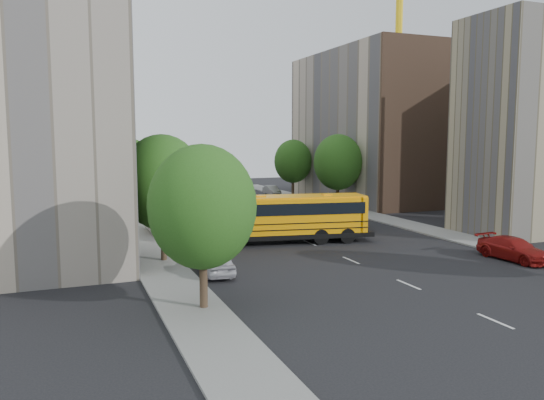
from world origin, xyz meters
TOP-DOWN VIEW (x-y plane):
  - ground at (0.00, 0.00)m, footprint 120.00×120.00m
  - sidewalk_left at (-11.50, 5.00)m, footprint 3.00×80.00m
  - sidewalk_right at (11.50, 5.00)m, footprint 3.00×80.00m
  - lane_markings at (0.00, 10.00)m, footprint 0.15×64.00m
  - building_left_cream at (-18.00, 6.00)m, footprint 10.00×26.00m
  - building_left_redbrick at (-18.00, 28.00)m, footprint 10.00×15.00m
  - building_left_near at (-18.00, -4.50)m, footprint 10.00×7.00m
  - building_right_near at (18.00, -4.50)m, footprint 10.00×7.00m
  - building_right_far at (18.00, 20.00)m, footprint 10.00×22.00m
  - building_right_sidewall at (18.00, 9.00)m, footprint 10.10×0.30m
  - tower_crane at (30.25, 28.00)m, footprint 28.50×1.20m
  - street_tree_0 at (-11.00, -14.00)m, footprint 4.80×4.80m
  - street_tree_1 at (-11.00, -4.00)m, footprint 5.12×5.12m
  - street_tree_2 at (-11.00, 14.00)m, footprint 4.99×4.99m
  - street_tree_4 at (11.00, 14.00)m, footprint 5.25×5.25m
  - street_tree_5 at (11.00, 26.00)m, footprint 4.86×4.86m
  - school_bus at (-1.53, -1.15)m, footprint 12.84×4.98m
  - safari_truck at (4.80, 3.14)m, footprint 6.21×3.84m
  - parked_car_0 at (-8.80, -8.13)m, footprint 2.01×4.30m
  - parked_car_1 at (-9.60, 6.17)m, footprint 1.57×4.45m
  - parked_car_2 at (-9.60, 18.01)m, footprint 2.42×4.82m
  - parked_car_3 at (9.60, -11.67)m, footprint 2.34×5.03m
  - parked_car_4 at (9.60, 15.50)m, footprint 1.99×4.72m
  - parked_car_5 at (9.60, 29.94)m, footprint 1.41×3.90m

SIDE VIEW (x-z plane):
  - ground at x=0.00m, z-range 0.00..0.00m
  - lane_markings at x=0.00m, z-range 0.00..0.01m
  - sidewalk_left at x=-11.50m, z-range 0.00..0.12m
  - sidewalk_right at x=11.50m, z-range 0.00..0.12m
  - parked_car_5 at x=9.60m, z-range 0.00..1.28m
  - parked_car_2 at x=-9.60m, z-range 0.00..1.31m
  - parked_car_3 at x=9.60m, z-range 0.00..1.42m
  - parked_car_0 at x=-8.80m, z-range 0.00..1.42m
  - parked_car_1 at x=-9.60m, z-range 0.00..1.46m
  - parked_car_4 at x=9.60m, z-range 0.00..1.59m
  - safari_truck at x=4.80m, z-range 0.07..2.59m
  - school_bus at x=-1.53m, z-range 0.21..3.75m
  - street_tree_0 at x=-11.00m, z-range 0.94..8.35m
  - street_tree_5 at x=11.00m, z-range 0.95..8.46m
  - street_tree_2 at x=-11.00m, z-range 0.97..8.68m
  - street_tree_1 at x=-11.00m, z-range 1.00..8.90m
  - street_tree_4 at x=11.00m, z-range 1.02..9.13m
  - building_left_redbrick at x=-18.00m, z-range 0.00..13.00m
  - building_left_near at x=-18.00m, z-range 0.00..17.00m
  - building_right_near at x=18.00m, z-range 0.00..17.00m
  - building_right_far at x=18.00m, z-range 0.00..18.00m
  - building_right_sidewall at x=18.00m, z-range 0.00..18.00m
  - building_left_cream at x=-18.00m, z-range 0.00..20.00m
  - tower_crane at x=30.25m, z-range 6.60..42.35m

